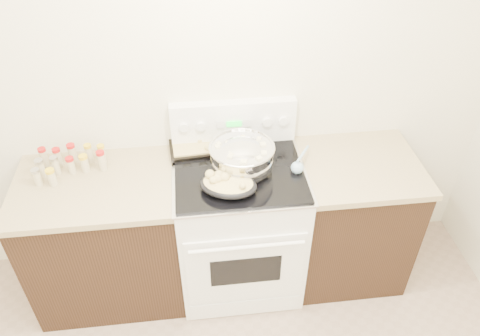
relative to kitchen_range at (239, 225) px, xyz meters
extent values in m
cube|color=silver|center=(-0.35, 0.35, 0.86)|extent=(4.00, 0.05, 2.70)
cube|color=black|center=(-0.83, 0.01, -0.05)|extent=(0.90, 0.64, 0.88)
cube|color=brown|center=(-0.83, 0.01, 0.41)|extent=(0.93, 0.67, 0.04)
cube|color=black|center=(0.73, 0.01, -0.05)|extent=(0.70, 0.64, 0.88)
cube|color=brown|center=(0.73, 0.01, 0.41)|extent=(0.73, 0.67, 0.04)
cube|color=white|center=(0.00, 0.00, -0.03)|extent=(0.76, 0.66, 0.92)
cube|color=white|center=(0.00, -0.34, -0.04)|extent=(0.70, 0.01, 0.55)
cube|color=black|center=(0.00, -0.35, -0.04)|extent=(0.42, 0.01, 0.22)
cylinder|color=white|center=(0.00, -0.38, 0.21)|extent=(0.65, 0.02, 0.02)
cube|color=white|center=(0.00, -0.34, -0.41)|extent=(0.70, 0.01, 0.14)
cube|color=silver|center=(0.00, 0.00, 0.44)|extent=(0.78, 0.68, 0.01)
cube|color=black|center=(0.00, 0.00, 0.45)|extent=(0.74, 0.64, 0.01)
cube|color=white|center=(0.00, 0.29, 0.59)|extent=(0.76, 0.07, 0.28)
cylinder|color=white|center=(-0.30, 0.24, 0.61)|extent=(0.06, 0.02, 0.06)
cylinder|color=white|center=(-0.20, 0.24, 0.61)|extent=(0.06, 0.02, 0.06)
cylinder|color=white|center=(0.20, 0.24, 0.61)|extent=(0.06, 0.02, 0.06)
cylinder|color=white|center=(0.30, 0.24, 0.61)|extent=(0.06, 0.02, 0.06)
cube|color=#19E533|center=(0.00, 0.25, 0.61)|extent=(0.09, 0.00, 0.04)
cube|color=silver|center=(-0.08, 0.25, 0.61)|extent=(0.05, 0.00, 0.05)
cube|color=silver|center=(0.08, 0.25, 0.61)|extent=(0.05, 0.00, 0.05)
ellipsoid|color=silver|center=(0.02, 0.00, 0.53)|extent=(0.38, 0.38, 0.22)
cylinder|color=silver|center=(0.02, 0.00, 0.46)|extent=(0.20, 0.20, 0.01)
torus|color=silver|center=(0.02, 0.00, 0.62)|extent=(0.37, 0.37, 0.02)
cylinder|color=silver|center=(0.02, 0.00, 0.55)|extent=(0.35, 0.35, 0.12)
cylinder|color=brown|center=(0.02, 0.00, 0.60)|extent=(0.33, 0.33, 0.00)
cube|color=beige|center=(0.00, -0.05, 0.61)|extent=(0.04, 0.04, 0.03)
cube|color=beige|center=(0.14, 0.01, 0.61)|extent=(0.03, 0.03, 0.03)
cube|color=beige|center=(-0.06, -0.08, 0.61)|extent=(0.04, 0.04, 0.02)
cube|color=beige|center=(-0.04, -0.06, 0.61)|extent=(0.03, 0.03, 0.03)
cube|color=beige|center=(0.04, 0.02, 0.61)|extent=(0.05, 0.05, 0.03)
cube|color=beige|center=(0.13, -0.07, 0.61)|extent=(0.03, 0.03, 0.03)
cube|color=beige|center=(-0.03, -0.02, 0.61)|extent=(0.03, 0.03, 0.03)
cube|color=beige|center=(0.01, -0.14, 0.61)|extent=(0.04, 0.04, 0.03)
cube|color=beige|center=(-0.11, 0.05, 0.61)|extent=(0.03, 0.03, 0.02)
cube|color=beige|center=(0.05, -0.03, 0.61)|extent=(0.04, 0.04, 0.03)
cube|color=beige|center=(-0.06, 0.05, 0.61)|extent=(0.03, 0.03, 0.02)
cube|color=beige|center=(0.04, 0.10, 0.61)|extent=(0.03, 0.03, 0.02)
cube|color=beige|center=(0.00, -0.08, 0.61)|extent=(0.03, 0.03, 0.02)
cube|color=beige|center=(0.10, -0.11, 0.61)|extent=(0.04, 0.04, 0.03)
cube|color=beige|center=(-0.12, 0.02, 0.61)|extent=(0.03, 0.03, 0.02)
cube|color=beige|center=(0.13, 0.07, 0.61)|extent=(0.03, 0.03, 0.02)
cube|color=beige|center=(-0.06, -0.01, 0.61)|extent=(0.03, 0.03, 0.03)
cube|color=beige|center=(0.09, 0.01, 0.61)|extent=(0.04, 0.04, 0.02)
ellipsoid|color=black|center=(-0.08, -0.17, 0.49)|extent=(0.37, 0.31, 0.08)
ellipsoid|color=#D3BB70|center=(-0.08, -0.17, 0.51)|extent=(0.33, 0.27, 0.06)
sphere|color=#D3BB70|center=(-0.16, -0.18, 0.54)|extent=(0.04, 0.04, 0.04)
sphere|color=#D3BB70|center=(-0.15, -0.18, 0.54)|extent=(0.04, 0.04, 0.04)
sphere|color=#D3BB70|center=(-0.12, -0.13, 0.54)|extent=(0.05, 0.05, 0.05)
sphere|color=#D3BB70|center=(-0.01, -0.24, 0.54)|extent=(0.04, 0.04, 0.04)
sphere|color=#D3BB70|center=(-0.13, -0.17, 0.54)|extent=(0.05, 0.05, 0.05)
sphere|color=#D3BB70|center=(-0.17, -0.13, 0.54)|extent=(0.05, 0.05, 0.05)
sphere|color=#D3BB70|center=(-0.10, -0.16, 0.54)|extent=(0.05, 0.05, 0.05)
sphere|color=#D3BB70|center=(-0.07, -0.11, 0.54)|extent=(0.04, 0.04, 0.04)
cube|color=black|center=(-0.20, 0.26, 0.46)|extent=(0.41, 0.30, 0.02)
cube|color=#D3BB70|center=(-0.20, 0.26, 0.48)|extent=(0.37, 0.26, 0.02)
sphere|color=#D3BB70|center=(-0.13, 0.19, 0.49)|extent=(0.03, 0.03, 0.03)
sphere|color=#D3BB70|center=(-0.10, 0.27, 0.49)|extent=(0.05, 0.05, 0.05)
sphere|color=#D3BB70|center=(-0.17, 0.18, 0.49)|extent=(0.04, 0.04, 0.04)
sphere|color=#D3BB70|center=(-0.21, 0.26, 0.49)|extent=(0.03, 0.03, 0.03)
sphere|color=#D3BB70|center=(-0.33, 0.34, 0.49)|extent=(0.04, 0.04, 0.04)
sphere|color=#D3BB70|center=(-0.35, 0.33, 0.49)|extent=(0.04, 0.04, 0.04)
sphere|color=#D3BB70|center=(-0.08, 0.27, 0.49)|extent=(0.05, 0.05, 0.05)
sphere|color=#D3BB70|center=(-0.16, 0.18, 0.49)|extent=(0.04, 0.04, 0.04)
sphere|color=#D3BB70|center=(-0.09, 0.23, 0.49)|extent=(0.04, 0.04, 0.04)
sphere|color=#D3BB70|center=(-0.11, 0.30, 0.49)|extent=(0.04, 0.04, 0.04)
cylinder|color=#9B6A46|center=(-0.05, 0.04, 0.46)|extent=(0.15, 0.20, 0.01)
sphere|color=#9B6A46|center=(-0.12, -0.05, 0.47)|extent=(0.04, 0.04, 0.04)
sphere|color=#8DB5D2|center=(0.33, -0.06, 0.48)|extent=(0.07, 0.07, 0.07)
cylinder|color=#8DB5D2|center=(0.38, 0.04, 0.50)|extent=(0.13, 0.21, 0.07)
cylinder|color=#BFB28C|center=(-1.13, 0.21, 0.48)|extent=(0.04, 0.04, 0.10)
cylinder|color=#B21414|center=(-1.13, 0.21, 0.54)|extent=(0.05, 0.05, 0.02)
cylinder|color=#BFB28C|center=(-1.05, 0.20, 0.48)|extent=(0.04, 0.04, 0.10)
cylinder|color=#B21414|center=(-1.05, 0.20, 0.54)|extent=(0.05, 0.05, 0.02)
cylinder|color=#BFB28C|center=(-0.96, 0.21, 0.49)|extent=(0.05, 0.05, 0.11)
cylinder|color=#B21414|center=(-0.96, 0.21, 0.55)|extent=(0.05, 0.05, 0.02)
cylinder|color=#BFB28C|center=(-0.87, 0.21, 0.48)|extent=(0.04, 0.04, 0.11)
cylinder|color=gold|center=(-0.87, 0.21, 0.55)|extent=(0.04, 0.04, 0.02)
cylinder|color=#BFB28C|center=(-0.79, 0.20, 0.48)|extent=(0.04, 0.04, 0.11)
cylinder|color=gold|center=(-0.79, 0.20, 0.54)|extent=(0.04, 0.04, 0.02)
cylinder|color=#BFB28C|center=(-1.13, 0.11, 0.48)|extent=(0.05, 0.05, 0.10)
cylinder|color=#B2B2B7|center=(-1.13, 0.11, 0.54)|extent=(0.05, 0.05, 0.02)
cylinder|color=#BFB28C|center=(-1.05, 0.12, 0.48)|extent=(0.04, 0.04, 0.10)
cylinder|color=#B2B2B7|center=(-1.05, 0.12, 0.54)|extent=(0.04, 0.04, 0.02)
cylinder|color=#BFB28C|center=(-0.96, 0.12, 0.47)|extent=(0.04, 0.04, 0.09)
cylinder|color=#B21414|center=(-0.96, 0.12, 0.53)|extent=(0.05, 0.05, 0.02)
cylinder|color=#BFB28C|center=(-0.88, 0.12, 0.48)|extent=(0.05, 0.05, 0.09)
cylinder|color=gold|center=(-0.88, 0.12, 0.53)|extent=(0.05, 0.05, 0.02)
cylinder|color=#BFB28C|center=(-0.79, 0.13, 0.49)|extent=(0.05, 0.05, 0.11)
cylinder|color=#B21414|center=(-0.79, 0.13, 0.55)|extent=(0.05, 0.05, 0.02)
cylinder|color=#BFB28C|center=(-1.13, 0.03, 0.47)|extent=(0.05, 0.05, 0.09)
cylinder|color=#B2B2B7|center=(-1.13, 0.03, 0.53)|extent=(0.05, 0.05, 0.02)
cylinder|color=#BFB28C|center=(-1.05, 0.02, 0.48)|extent=(0.05, 0.05, 0.09)
cylinder|color=gold|center=(-1.05, 0.02, 0.53)|extent=(0.05, 0.05, 0.02)
camera|label=1|loc=(-0.24, -2.09, 2.16)|focal=35.00mm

